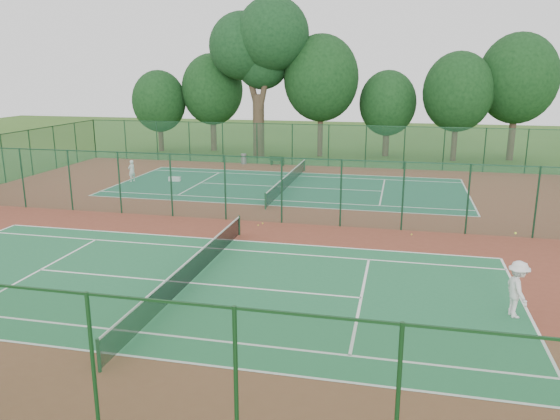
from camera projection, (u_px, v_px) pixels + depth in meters
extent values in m
plane|color=#32581B|center=(254.00, 221.00, 29.05)|extent=(120.00, 120.00, 0.00)
cube|color=brown|center=(254.00, 221.00, 29.05)|extent=(40.00, 36.00, 0.01)
cube|color=#20673D|center=(190.00, 283.00, 20.54)|extent=(23.77, 10.97, 0.01)
cube|color=#1D5C40|center=(288.00, 187.00, 37.55)|extent=(23.77, 10.97, 0.01)
cube|color=#1B5233|center=(310.00, 145.00, 45.63)|extent=(40.00, 0.02, 3.50)
cube|color=#12321C|center=(311.00, 125.00, 45.21)|extent=(40.00, 0.05, 0.05)
cube|color=#184827|center=(28.00, 362.00, 11.60)|extent=(40.00, 0.02, 3.50)
cube|color=#163C1D|center=(19.00, 287.00, 11.18)|extent=(40.00, 0.05, 0.05)
cube|color=#1B5236|center=(253.00, 189.00, 28.62)|extent=(40.00, 0.02, 3.50)
cube|color=#133521|center=(253.00, 157.00, 28.19)|extent=(40.00, 0.05, 0.05)
cylinder|color=#153B22|center=(99.00, 356.00, 14.37)|extent=(0.10, 0.10, 0.97)
cylinder|color=#153B22|center=(239.00, 225.00, 26.47)|extent=(0.10, 0.10, 0.97)
cube|color=black|center=(190.00, 271.00, 20.42)|extent=(0.02, 12.80, 0.85)
cube|color=silver|center=(189.00, 260.00, 20.31)|extent=(0.04, 12.80, 0.06)
cylinder|color=#163D21|center=(265.00, 201.00, 31.39)|extent=(0.10, 0.10, 0.97)
cylinder|color=#163D21|center=(305.00, 165.00, 43.49)|extent=(0.10, 0.10, 0.97)
cube|color=black|center=(288.00, 180.00, 37.44)|extent=(0.02, 12.80, 0.85)
cube|color=white|center=(288.00, 174.00, 37.33)|extent=(0.04, 12.80, 0.06)
imported|color=white|center=(517.00, 289.00, 17.51)|extent=(0.95, 1.34, 1.89)
imported|color=white|center=(132.00, 171.00, 39.21)|extent=(0.57, 0.67, 1.56)
cylinder|color=slate|center=(244.00, 159.00, 46.79)|extent=(0.57, 0.57, 0.87)
cube|color=black|center=(272.00, 163.00, 46.38)|extent=(0.10, 0.35, 0.39)
cube|color=black|center=(283.00, 163.00, 46.06)|extent=(0.10, 0.35, 0.39)
cube|color=black|center=(277.00, 160.00, 46.17)|extent=(1.32, 0.49, 0.04)
cube|color=black|center=(277.00, 158.00, 45.96)|extent=(1.29, 0.17, 0.39)
cube|color=silver|center=(175.00, 179.00, 39.51)|extent=(0.87, 0.38, 0.32)
sphere|color=yellow|center=(263.00, 223.00, 28.47)|extent=(0.08, 0.08, 0.08)
sphere|color=#CBD832|center=(412.00, 234.00, 26.53)|extent=(0.07, 0.07, 0.07)
sphere|color=yellow|center=(258.00, 225.00, 28.16)|extent=(0.06, 0.06, 0.06)
cylinder|color=#382C1F|center=(259.00, 126.00, 50.63)|extent=(1.05, 1.05, 5.70)
cylinder|color=#382C1F|center=(250.00, 78.00, 50.02)|extent=(1.93, 0.57, 5.67)
cylinder|color=#382C1F|center=(267.00, 75.00, 49.14)|extent=(1.81, 0.53, 6.16)
sphere|color=black|center=(242.00, 46.00, 49.45)|extent=(6.08, 6.08, 6.08)
sphere|color=black|center=(273.00, 34.00, 48.14)|extent=(6.46, 6.46, 6.46)
sphere|color=black|center=(262.00, 62.00, 49.89)|extent=(4.94, 4.94, 4.94)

